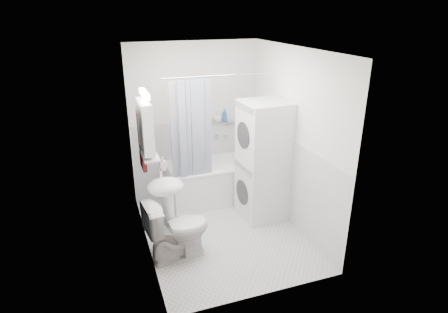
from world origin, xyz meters
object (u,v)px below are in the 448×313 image
object	(u,v)px
washer_dryer	(263,161)
sink	(166,197)
toilet	(177,229)
bathtub	(220,178)

from	to	relation	value
washer_dryer	sink	bearing A→B (deg)	-169.61
sink	washer_dryer	size ratio (longest dim) A/B	0.62
sink	toilet	xyz separation A→B (m)	(0.07, -0.23, -0.33)
sink	washer_dryer	world-z (taller)	washer_dryer
bathtub	sink	bearing A→B (deg)	-134.79
bathtub	sink	distance (m)	1.52
bathtub	sink	world-z (taller)	sink
bathtub	toilet	bearing A→B (deg)	-127.34
bathtub	sink	xyz separation A→B (m)	(-1.04, -1.04, 0.37)
sink	washer_dryer	xyz separation A→B (m)	(1.43, 0.35, 0.14)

